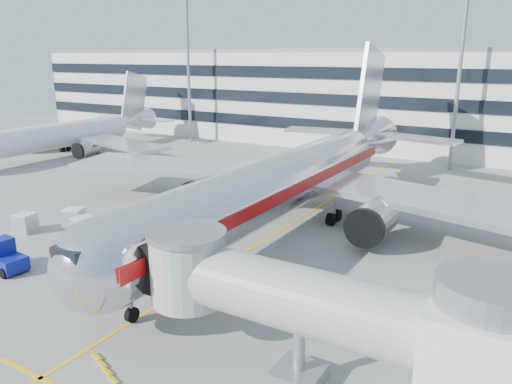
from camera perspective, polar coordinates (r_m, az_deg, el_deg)
The scene contains 15 objects.
ground at distance 35.53m, azimuth -4.79°, elevation -9.00°, with size 180.00×180.00×0.00m, color gray.
lead_in_line at distance 43.42m, azimuth 2.93°, elevation -4.32°, with size 0.25×70.00×0.01m, color yellow.
stop_bar at distance 26.95m, azimuth -23.40°, elevation -18.94°, with size 6.00×0.25×0.01m, color yellow.
main_jet at distance 43.66m, azimuth 4.06°, elevation 1.57°, with size 50.95×48.70×16.06m.
jet_bridge at distance 22.21m, azimuth 9.09°, elevation -13.84°, with size 17.80×4.50×7.00m.
terminal at distance 86.50m, azimuth 18.38°, elevation 10.10°, with size 150.00×24.25×15.60m.
light_mast_west at distance 87.00m, azimuth -7.79°, elevation 15.43°, with size 2.40×1.20×25.45m.
light_mast_centre at distance 69.04m, azimuth 22.44°, elevation 14.48°, with size 2.40×1.20×25.45m.
second_jet at distance 80.39m, azimuth -21.02°, elevation 6.19°, with size 38.21×36.52×12.04m.
belt_loader at distance 40.14m, azimuth -13.62°, elevation -5.61°, with size 4.14×2.75×1.95m.
baggage_tug at distance 39.34m, azimuth -26.77°, elevation -6.67°, with size 3.12×2.13×2.24m.
cargo_container_left at distance 46.50m, azimuth -20.09°, elevation -2.82°, with size 2.11×2.11×1.70m.
cargo_container_right at distance 46.91m, azimuth -24.89°, elevation -3.21°, with size 1.84×1.84×1.65m.
cargo_container_front at distance 43.74m, azimuth -19.09°, elevation -3.85°, with size 1.86×1.86×1.71m.
ramp_worker at distance 39.86m, azimuth -12.15°, elevation -4.94°, with size 0.75×0.49×2.06m, color #89F319.
Camera 1 is at (19.08, -26.15, 14.66)m, focal length 35.00 mm.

